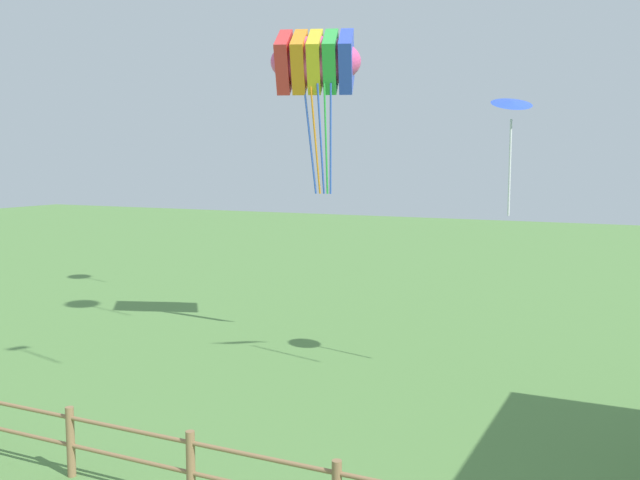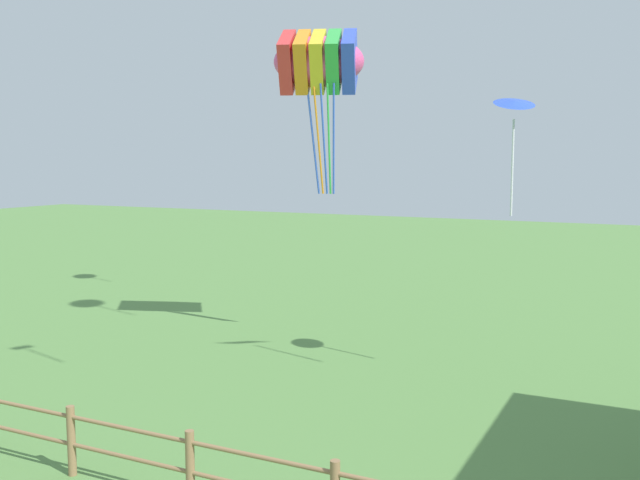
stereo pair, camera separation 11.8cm
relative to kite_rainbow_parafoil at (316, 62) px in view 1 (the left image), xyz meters
The scene contains 3 objects.
wooden_fence 12.83m from the kite_rainbow_parafoil, 68.38° to the right, with size 22.02×0.14×1.19m.
kite_rainbow_parafoil is the anchor object (origin of this frame).
kite_blue_delta 6.32m from the kite_rainbow_parafoil, 18.52° to the right, with size 1.23×1.22×2.72m.
Camera 1 is at (5.03, -2.74, 5.26)m, focal length 40.00 mm.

